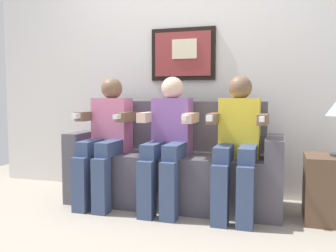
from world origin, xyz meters
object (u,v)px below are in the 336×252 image
(person_in_middle, at_px, (168,137))
(couch, at_px, (174,168))
(person_on_right, at_px, (238,140))
(side_table_right, at_px, (332,189))
(person_on_left, at_px, (106,135))

(person_in_middle, bearing_deg, couch, 90.17)
(couch, height_order, person_on_right, person_on_right)
(person_in_middle, distance_m, side_table_right, 1.32)
(person_in_middle, relative_size, person_on_right, 1.00)
(couch, distance_m, person_in_middle, 0.34)
(person_on_right, height_order, side_table_right, person_on_right)
(couch, relative_size, person_on_left, 1.65)
(couch, relative_size, person_on_right, 1.65)
(person_on_left, distance_m, side_table_right, 1.87)
(couch, relative_size, person_in_middle, 1.65)
(person_on_left, xyz_separation_m, person_in_middle, (0.57, 0.00, -0.00))
(person_on_left, xyz_separation_m, side_table_right, (1.84, 0.06, -0.36))
(person_in_middle, xyz_separation_m, side_table_right, (1.27, 0.06, -0.36))
(couch, bearing_deg, side_table_right, -4.76)
(person_on_left, bearing_deg, couch, 16.36)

